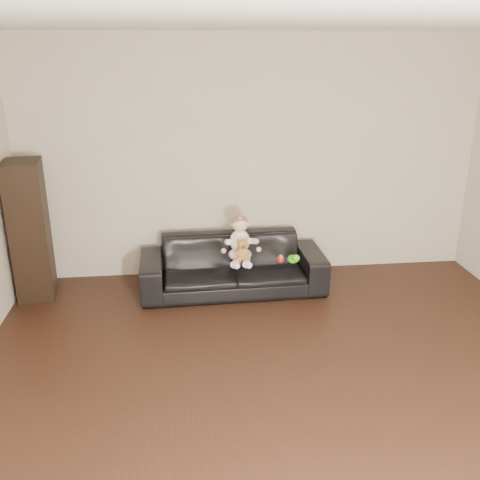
{
  "coord_description": "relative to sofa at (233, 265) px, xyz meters",
  "views": [
    {
      "loc": [
        -0.75,
        -2.94,
        2.47
      ],
      "look_at": [
        -0.19,
        2.16,
        0.59
      ],
      "focal_mm": 40.0,
      "sensor_mm": 36.0,
      "label": 1
    }
  ],
  "objects": [
    {
      "name": "baby",
      "position": [
        0.07,
        -0.11,
        0.3
      ],
      "size": [
        0.36,
        0.43,
        0.48
      ],
      "rotation": [
        0.0,
        0.0,
        -0.29
      ],
      "color": "silver",
      "rests_on": "sofa"
    },
    {
      "name": "floor",
      "position": [
        0.26,
        -2.25,
        -0.28
      ],
      "size": [
        5.5,
        5.5,
        0.0
      ],
      "primitive_type": "plane",
      "color": "black",
      "rests_on": "ground"
    },
    {
      "name": "toy_blue_disc",
      "position": [
        0.61,
        -0.13,
        0.1
      ],
      "size": [
        0.1,
        0.1,
        0.01
      ],
      "primitive_type": "cylinder",
      "rotation": [
        0.0,
        0.0,
        0.01
      ],
      "color": "blue",
      "rests_on": "sofa"
    },
    {
      "name": "wall_back",
      "position": [
        0.26,
        0.5,
        1.02
      ],
      "size": [
        5.0,
        0.0,
        5.0
      ],
      "primitive_type": "plane",
      "rotation": [
        1.57,
        0.0,
        0.0
      ],
      "color": "#BDB39F",
      "rests_on": "ground"
    },
    {
      "name": "ceiling",
      "position": [
        0.26,
        -2.25,
        2.32
      ],
      "size": [
        5.5,
        5.5,
        0.0
      ],
      "primitive_type": "plane",
      "rotation": [
        3.14,
        0.0,
        0.0
      ],
      "color": "#BDB39F",
      "rests_on": "ground"
    },
    {
      "name": "shelf_item",
      "position": [
        -2.02,
        0.1,
        0.74
      ],
      "size": [
        0.21,
        0.27,
        0.28
      ],
      "primitive_type": "cube",
      "rotation": [
        0.0,
        0.0,
        0.15
      ],
      "color": "silver",
      "rests_on": "cabinet"
    },
    {
      "name": "teddy_bear",
      "position": [
        0.08,
        -0.25,
        0.26
      ],
      "size": [
        0.14,
        0.14,
        0.23
      ],
      "rotation": [
        0.0,
        0.0,
        -0.14
      ],
      "color": "#AA7030",
      "rests_on": "sofa"
    },
    {
      "name": "sofa",
      "position": [
        0.0,
        0.0,
        0.0
      ],
      "size": [
        1.94,
        0.8,
        0.56
      ],
      "primitive_type": "imported",
      "rotation": [
        0.0,
        0.0,
        0.03
      ],
      "color": "black",
      "rests_on": "floor"
    },
    {
      "name": "toy_rattle",
      "position": [
        0.47,
        -0.21,
        0.13
      ],
      "size": [
        0.08,
        0.08,
        0.07
      ],
      "primitive_type": "sphere",
      "rotation": [
        0.0,
        0.0,
        0.04
      ],
      "color": "red",
      "rests_on": "sofa"
    },
    {
      "name": "toy_green",
      "position": [
        0.59,
        -0.24,
        0.13
      ],
      "size": [
        0.11,
        0.13,
        0.09
      ],
      "primitive_type": "ellipsoid",
      "rotation": [
        0.0,
        0.0,
        0.05
      ],
      "color": "#48CA17",
      "rests_on": "sofa"
    },
    {
      "name": "cabinet",
      "position": [
        -2.04,
        0.1,
        0.43
      ],
      "size": [
        0.42,
        0.53,
        1.41
      ],
      "primitive_type": "cube",
      "rotation": [
        0.0,
        0.0,
        0.15
      ],
      "color": "black",
      "rests_on": "floor"
    }
  ]
}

